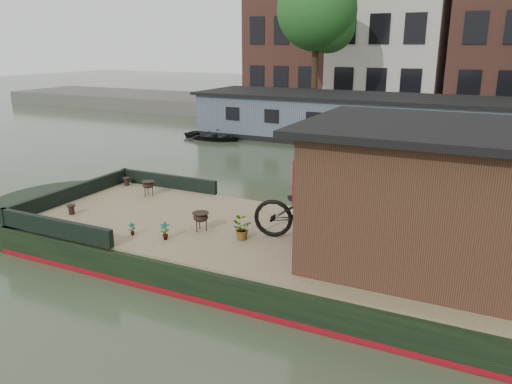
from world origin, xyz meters
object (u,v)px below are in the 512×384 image
at_px(brazier_front, 201,222).
at_px(dinghy, 213,133).
at_px(brazier_rear, 148,188).
at_px(cabin, 421,194).
at_px(bicycle, 312,211).
at_px(potted_plant_a, 165,231).

bearing_deg(brazier_front, dinghy, 119.66).
xyz_separation_m(brazier_front, brazier_rear, (-2.51, 1.53, -0.01)).
distance_m(cabin, brazier_rear, 6.85).
relative_size(cabin, dinghy, 1.37).
relative_size(brazier_front, brazier_rear, 1.05).
height_order(cabin, bicycle, cabin).
distance_m(brazier_front, brazier_rear, 2.94).
xyz_separation_m(brazier_rear, dinghy, (-4.28, 10.39, -0.53)).
distance_m(cabin, potted_plant_a, 4.80).
relative_size(bicycle, brazier_front, 5.82).
xyz_separation_m(cabin, brazier_rear, (-6.68, 1.11, -1.04)).
xyz_separation_m(cabin, bicycle, (-1.99, 0.10, -0.63)).
bearing_deg(dinghy, cabin, -132.04).
bearing_deg(potted_plant_a, brazier_front, 63.01).
height_order(cabin, brazier_front, cabin).
xyz_separation_m(potted_plant_a, brazier_rear, (-2.14, 2.26, 0.01)).
xyz_separation_m(bicycle, brazier_rear, (-4.69, 1.02, -0.41)).
height_order(brazier_rear, dinghy, brazier_rear).
height_order(brazier_front, dinghy, brazier_front).
bearing_deg(bicycle, potted_plant_a, 103.60).
relative_size(bicycle, dinghy, 0.77).
height_order(potted_plant_a, brazier_rear, brazier_rear).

